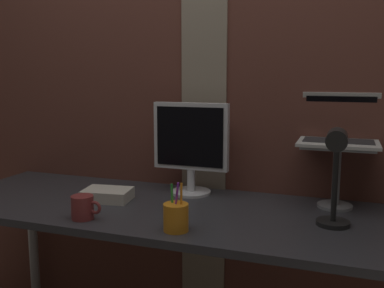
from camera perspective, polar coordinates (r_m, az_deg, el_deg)
name	(u,v)px	position (r m, az deg, el deg)	size (l,w,h in m)	color
brick_wall_back	(208,88)	(2.09, 2.14, 7.33)	(3.14, 0.16, 2.43)	brown
desk	(184,224)	(1.81, -1.08, -10.44)	(2.13, 0.69, 0.74)	#333338
monitor	(191,142)	(1.95, -0.15, 0.21)	(0.35, 0.18, 0.41)	white
laptop_stand	(337,166)	(1.85, 18.41, -2.70)	(0.28, 0.22, 0.26)	gray
laptop	(339,130)	(1.90, 18.67, 1.78)	(0.31, 0.29, 0.20)	silver
desk_lamp	(336,167)	(1.57, 18.25, -2.93)	(0.12, 0.20, 0.36)	black
pen_cup	(176,217)	(1.53, -2.11, -9.48)	(0.09, 0.09, 0.18)	orange
coffee_mug	(83,207)	(1.70, -14.05, -8.03)	(0.12, 0.08, 0.09)	maroon
paper_clutter_stack	(107,195)	(1.93, -10.99, -6.52)	(0.20, 0.14, 0.05)	silver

